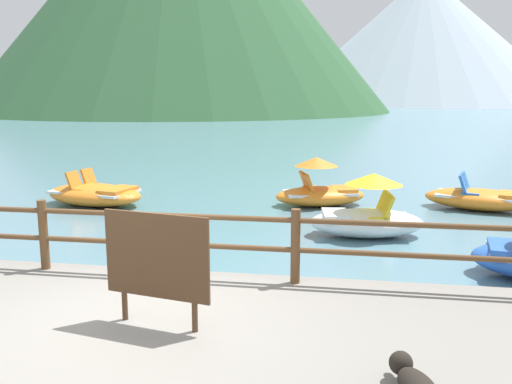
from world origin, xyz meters
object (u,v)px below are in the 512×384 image
(sign_board, at_px, (157,258))
(pedal_boat_3, at_px, (95,194))
(pedal_boat_5, at_px, (367,216))
(pedal_boat_7, at_px, (481,199))
(pedal_boat_1, at_px, (320,190))

(sign_board, height_order, pedal_boat_3, sign_board)
(sign_board, bearing_deg, pedal_boat_5, 67.39)
(pedal_boat_5, distance_m, pedal_boat_7, 3.98)
(pedal_boat_3, distance_m, pedal_boat_7, 9.29)
(pedal_boat_5, relative_size, pedal_boat_7, 0.84)
(pedal_boat_1, relative_size, pedal_boat_3, 0.88)
(sign_board, xyz_separation_m, pedal_boat_7, (5.01, 8.37, -0.86))
(sign_board, distance_m, pedal_boat_1, 8.33)
(pedal_boat_1, bearing_deg, pedal_boat_7, 2.36)
(sign_board, bearing_deg, pedal_boat_7, 59.10)
(sign_board, relative_size, pedal_boat_3, 0.43)
(pedal_boat_1, height_order, pedal_boat_3, pedal_boat_1)
(pedal_boat_3, xyz_separation_m, pedal_boat_5, (6.51, -1.88, 0.13))
(pedal_boat_1, xyz_separation_m, pedal_boat_7, (3.78, 0.16, -0.12))
(sign_board, relative_size, pedal_boat_7, 0.44)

